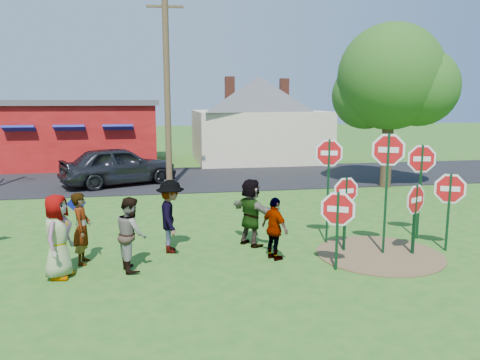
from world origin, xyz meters
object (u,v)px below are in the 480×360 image
Objects in this scene: person_a at (58,236)px; stop_sign_c at (388,165)px; stop_sign_d at (421,168)px; person_b at (82,228)px; stop_sign_b at (329,164)px; leafy_tree at (393,83)px; utility_pole at (167,82)px; suv at (119,166)px; stop_sign_a at (338,214)px.

stop_sign_c is at bearing -74.82° from person_a.
stop_sign_d reaches higher than person_b.
stop_sign_d is at bearing 14.49° from stop_sign_b.
leafy_tree is at bearing 82.38° from stop_sign_d.
utility_pole reaches higher than stop_sign_d.
utility_pole is 1.23× the size of leafy_tree.
person_a is at bearing 158.91° from person_b.
stop_sign_c is 0.45× the size of leafy_tree.
stop_sign_c reaches higher than suv.
suv reaches higher than person_b.
stop_sign_a is at bearing -123.39° from leafy_tree.
leafy_tree is at bearing 85.65° from stop_sign_a.
stop_sign_c is at bearing -63.71° from utility_pole.
person_b is at bearing -165.41° from stop_sign_a.
leafy_tree is at bearing -9.71° from utility_pole.
utility_pole is at bearing -11.07° from person_b.
stop_sign_a is 2.21m from stop_sign_b.
person_a is 11.46m from suv.
utility_pole is (2.77, 10.57, 3.75)m from person_a.
stop_sign_b is 6.54m from person_b.
person_b is at bearing -103.85° from utility_pole.
stop_sign_b is at bearing -166.23° from stop_sign_d.
leafy_tree reaches higher than person_b.
person_a is at bearing 155.31° from suv.
stop_sign_d reaches higher than stop_sign_a.
stop_sign_d is 1.50× the size of person_a.
suv is (0.14, 10.58, 0.05)m from person_b.
leafy_tree reaches higher than stop_sign_b.
leafy_tree is (9.78, -1.67, -0.04)m from utility_pole.
stop_sign_c is 1.15× the size of stop_sign_d.
person_b is (-5.88, 1.52, -0.45)m from stop_sign_a.
stop_sign_a is at bearing -176.69° from suv.
stop_sign_d is at bearing -111.99° from leafy_tree.
stop_sign_d is at bearing -54.16° from utility_pole.
stop_sign_d is 9.63m from person_a.
utility_pole reaches higher than person_a.
person_a is 0.95m from person_b.
stop_sign_b is 2.72m from stop_sign_d.
stop_sign_c is at bearing -118.23° from leafy_tree.
utility_pole reaches higher than stop_sign_c.
stop_sign_a is at bearing -127.34° from stop_sign_c.
person_a is 1.08× the size of person_b.
stop_sign_a is 0.61× the size of stop_sign_c.
stop_sign_d is at bearing -160.67° from suv.
stop_sign_a reaches higher than person_a.
stop_sign_b is at bearing -170.43° from suv.
suv is at bearing 144.44° from stop_sign_a.
person_b is 10.58m from suv.
person_b is at bearing -160.88° from stop_sign_b.
utility_pole reaches higher than stop_sign_b.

